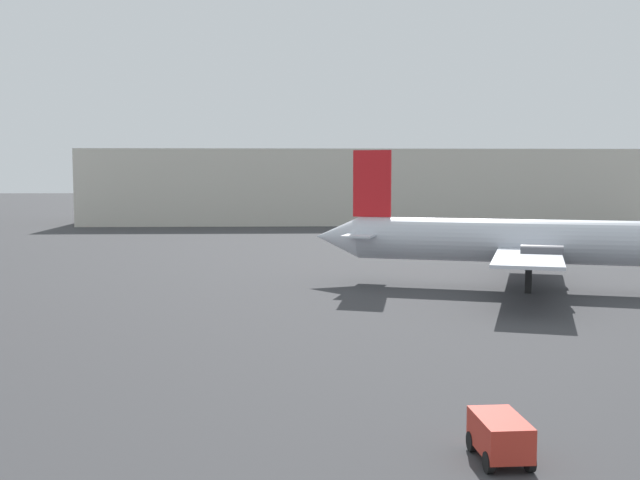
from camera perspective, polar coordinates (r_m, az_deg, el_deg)
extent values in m
cylinder|color=silver|center=(56.80, 16.60, -0.12)|extent=(27.00, 11.54, 3.13)
cone|color=silver|center=(58.60, 1.35, 0.24)|extent=(4.25, 4.05, 3.13)
cube|color=silver|center=(56.84, 15.20, -0.56)|extent=(11.53, 24.30, 0.21)
cube|color=silver|center=(58.08, 3.42, 0.50)|extent=(4.39, 7.81, 0.14)
cube|color=red|center=(57.81, 3.87, 4.18)|extent=(2.80, 1.15, 4.97)
cylinder|color=#4C4C54|center=(61.44, 16.01, -0.32)|extent=(3.05, 2.37, 1.61)
cylinder|color=#4C4C54|center=(52.28, 16.06, -1.23)|extent=(3.05, 2.37, 1.61)
cube|color=black|center=(58.84, 15.17, -2.37)|extent=(0.56, 0.56, 1.89)
cube|color=black|center=(55.29, 15.14, -2.84)|extent=(0.56, 0.56, 1.89)
cube|color=red|center=(23.54, 13.15, -13.79)|extent=(1.40, 2.45, 1.00)
cylinder|color=black|center=(23.15, 15.23, -15.48)|extent=(0.22, 0.61, 0.60)
cylinder|color=black|center=(22.79, 12.35, -15.76)|extent=(0.22, 0.61, 0.60)
cylinder|color=black|center=(24.64, 13.84, -14.18)|extent=(0.22, 0.61, 0.60)
cylinder|color=black|center=(24.30, 11.14, -14.40)|extent=(0.22, 0.61, 0.60)
cube|color=beige|center=(132.92, 2.65, 4.01)|extent=(88.43, 27.40, 11.97)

